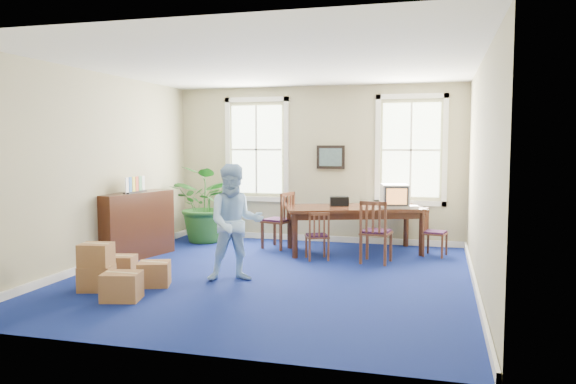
% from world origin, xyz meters
% --- Properties ---
extents(floor, '(6.50, 6.50, 0.00)m').
position_xyz_m(floor, '(0.00, 0.00, 0.00)').
color(floor, navy).
rests_on(floor, ground).
extents(ceiling, '(6.50, 6.50, 0.00)m').
position_xyz_m(ceiling, '(0.00, 0.00, 3.20)').
color(ceiling, white).
rests_on(ceiling, ground).
extents(wall_back, '(6.50, 0.00, 6.50)m').
position_xyz_m(wall_back, '(0.00, 3.25, 1.60)').
color(wall_back, tan).
rests_on(wall_back, ground).
extents(wall_front, '(6.50, 0.00, 6.50)m').
position_xyz_m(wall_front, '(0.00, -3.25, 1.60)').
color(wall_front, tan).
rests_on(wall_front, ground).
extents(wall_left, '(0.00, 6.50, 6.50)m').
position_xyz_m(wall_left, '(-3.00, 0.00, 1.60)').
color(wall_left, tan).
rests_on(wall_left, ground).
extents(wall_right, '(0.00, 6.50, 6.50)m').
position_xyz_m(wall_right, '(3.00, 0.00, 1.60)').
color(wall_right, tan).
rests_on(wall_right, ground).
extents(baseboard_back, '(6.00, 0.04, 0.12)m').
position_xyz_m(baseboard_back, '(0.00, 3.22, 0.06)').
color(baseboard_back, white).
rests_on(baseboard_back, ground).
extents(baseboard_left, '(0.04, 6.50, 0.12)m').
position_xyz_m(baseboard_left, '(-2.97, 0.00, 0.06)').
color(baseboard_left, white).
rests_on(baseboard_left, ground).
extents(baseboard_right, '(0.04, 6.50, 0.12)m').
position_xyz_m(baseboard_right, '(2.97, 0.00, 0.06)').
color(baseboard_right, white).
rests_on(baseboard_right, ground).
extents(window_left, '(1.40, 0.12, 2.20)m').
position_xyz_m(window_left, '(-1.30, 3.23, 1.90)').
color(window_left, white).
rests_on(window_left, ground).
extents(window_right, '(1.40, 0.12, 2.20)m').
position_xyz_m(window_right, '(1.90, 3.23, 1.90)').
color(window_right, white).
rests_on(window_right, ground).
extents(wall_picture, '(0.58, 0.06, 0.48)m').
position_xyz_m(wall_picture, '(0.30, 3.20, 1.75)').
color(wall_picture, black).
rests_on(wall_picture, ground).
extents(conference_table, '(2.75, 1.94, 0.85)m').
position_xyz_m(conference_table, '(0.92, 2.26, 0.43)').
color(conference_table, '#421F12').
rests_on(conference_table, ground).
extents(crt_tv, '(0.58, 0.61, 0.43)m').
position_xyz_m(crt_tv, '(1.66, 2.32, 1.07)').
color(crt_tv, '#B7B7BC').
rests_on(crt_tv, conference_table).
extents(game_console, '(0.21, 0.24, 0.05)m').
position_xyz_m(game_console, '(2.01, 2.26, 0.88)').
color(game_console, white).
rests_on(game_console, conference_table).
extents(equipment_bag, '(0.39, 0.31, 0.17)m').
position_xyz_m(equipment_bag, '(0.64, 2.32, 0.94)').
color(equipment_bag, black).
rests_on(equipment_bag, conference_table).
extents(chair_near_left, '(0.50, 0.50, 0.85)m').
position_xyz_m(chair_near_left, '(0.41, 1.41, 0.43)').
color(chair_near_left, brown).
rests_on(chair_near_left, ground).
extents(chair_near_right, '(0.54, 0.54, 1.07)m').
position_xyz_m(chair_near_right, '(1.44, 1.41, 0.54)').
color(chair_near_right, brown).
rests_on(chair_near_right, ground).
extents(chair_end_left, '(0.62, 0.62, 1.10)m').
position_xyz_m(chair_end_left, '(-0.56, 2.26, 0.55)').
color(chair_end_left, brown).
rests_on(chair_end_left, ground).
extents(chair_end_right, '(0.47, 0.47, 0.86)m').
position_xyz_m(chair_end_right, '(2.40, 2.26, 0.43)').
color(chair_end_right, brown).
rests_on(chair_end_right, ground).
extents(man, '(1.04, 0.95, 1.73)m').
position_xyz_m(man, '(-0.44, -0.39, 0.87)').
color(man, '#A3CEFD').
rests_on(man, ground).
extents(credenza, '(0.81, 1.64, 1.24)m').
position_xyz_m(credenza, '(-2.75, 0.72, 0.62)').
color(credenza, '#421F12').
rests_on(credenza, ground).
extents(brochure_rack, '(0.30, 0.68, 0.30)m').
position_xyz_m(brochure_rack, '(-2.73, 0.72, 1.39)').
color(brochure_rack, '#99999E').
rests_on(brochure_rack, credenza).
extents(potted_plant, '(1.78, 1.68, 1.57)m').
position_xyz_m(potted_plant, '(-2.13, 2.52, 0.79)').
color(potted_plant, '#235D1F').
rests_on(potted_plant, ground).
extents(cardboard_boxes, '(1.47, 1.47, 0.69)m').
position_xyz_m(cardboard_boxes, '(-1.93, -1.33, 0.35)').
color(cardboard_boxes, '#9B673C').
rests_on(cardboard_boxes, ground).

